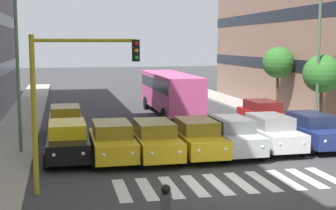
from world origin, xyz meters
name	(u,v)px	position (x,y,z in m)	size (l,w,h in m)	color
ground_plane	(229,183)	(0.00, 0.00, 0.00)	(180.00, 180.00, 0.00)	#38383A
crosswalk_markings	(229,183)	(0.00, 0.00, 0.00)	(8.55, 2.80, 0.01)	silver
car_0	(312,130)	(-6.12, -4.96, 0.89)	(2.02, 4.44, 1.72)	navy
car_1	(271,133)	(-3.85, -4.84, 0.89)	(2.02, 4.44, 1.72)	silver
car_2	(232,136)	(-1.74, -4.52, 0.89)	(2.02, 4.44, 1.72)	#B2B7BC
car_3	(197,138)	(0.01, -4.36, 0.89)	(2.02, 4.44, 1.72)	gold
car_4	(155,140)	(2.01, -4.27, 0.89)	(2.02, 4.44, 1.72)	gold
car_5	(112,141)	(3.91, -4.45, 0.89)	(2.02, 4.44, 1.72)	gold
car_6	(68,141)	(5.84, -4.90, 0.89)	(2.02, 4.44, 1.72)	black
car_row2_0	(263,114)	(-5.95, -10.53, 0.89)	(2.02, 4.44, 1.72)	maroon
car_row2_1	(66,121)	(5.86, -10.56, 0.89)	(2.02, 4.44, 1.72)	gold
bus_behind_traffic	(170,89)	(-1.74, -17.65, 1.86)	(2.78, 10.50, 3.00)	#DB5193
traffic_light_gantry	(64,89)	(5.95, -0.22, 3.65)	(3.73, 0.36, 5.50)	#AD991E
street_lamp_left	(312,49)	(-7.59, -7.85, 4.91)	(2.68, 0.28, 7.93)	#4C6B56
street_lamp_right	(27,49)	(7.53, -6.50, 4.96)	(2.98, 0.28, 7.95)	#4C6B56
street_tree_1	(322,74)	(-8.62, -8.47, 3.44)	(2.21, 2.21, 4.42)	#513823
street_tree_2	(278,63)	(-8.89, -14.81, 3.84)	(2.21, 2.21, 4.82)	#513823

